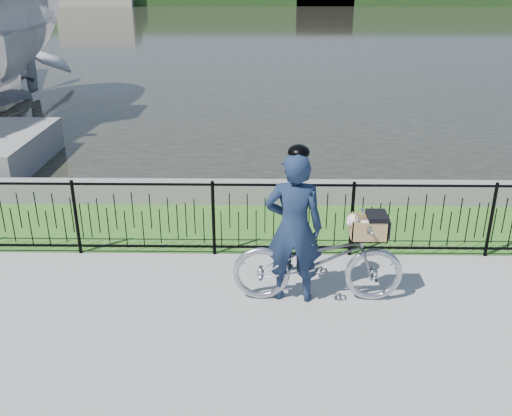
{
  "coord_description": "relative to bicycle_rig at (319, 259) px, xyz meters",
  "views": [
    {
      "loc": [
        -0.27,
        -5.91,
        3.95
      ],
      "look_at": [
        -0.37,
        1.0,
        1.0
      ],
      "focal_mm": 40.0,
      "sensor_mm": 36.0,
      "label": 1
    }
  ],
  "objects": [
    {
      "name": "ground",
      "position": [
        -0.42,
        -0.4,
        -0.57
      ],
      "size": [
        120.0,
        120.0,
        0.0
      ],
      "primitive_type": "plane",
      "color": "gray",
      "rests_on": "ground"
    },
    {
      "name": "grass_strip",
      "position": [
        -0.42,
        2.2,
        -0.57
      ],
      "size": [
        60.0,
        2.0,
        0.01
      ],
      "primitive_type": "cube",
      "color": "#386C22",
      "rests_on": "ground"
    },
    {
      "name": "water",
      "position": [
        -0.42,
        32.6,
        -0.57
      ],
      "size": [
        120.0,
        120.0,
        0.0
      ],
      "primitive_type": "plane",
      "color": "#29281F",
      "rests_on": "ground"
    },
    {
      "name": "quay_wall",
      "position": [
        -0.42,
        3.2,
        -0.37
      ],
      "size": [
        60.0,
        0.3,
        0.4
      ],
      "primitive_type": "cube",
      "color": "gray",
      "rests_on": "ground"
    },
    {
      "name": "fence",
      "position": [
        -0.42,
        1.2,
        0.0
      ],
      "size": [
        14.0,
        0.06,
        1.15
      ],
      "primitive_type": null,
      "color": "black",
      "rests_on": "ground"
    },
    {
      "name": "bicycle_rig",
      "position": [
        0.0,
        0.0,
        0.0
      ],
      "size": [
        2.14,
        0.75,
        1.21
      ],
      "color": "#A4A8B0",
      "rests_on": "ground"
    },
    {
      "name": "cyclist",
      "position": [
        -0.32,
        0.01,
        0.43
      ],
      "size": [
        0.75,
        0.52,
        2.04
      ],
      "color": "#16233D",
      "rests_on": "ground"
    }
  ]
}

